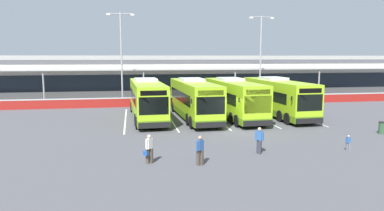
{
  "coord_description": "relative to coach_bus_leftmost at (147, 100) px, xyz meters",
  "views": [
    {
      "loc": [
        -7.74,
        -26.92,
        5.81
      ],
      "look_at": [
        -2.59,
        3.0,
        1.6
      ],
      "focal_mm": 32.86,
      "sensor_mm": 36.0,
      "label": 1
    }
  ],
  "objects": [
    {
      "name": "pedestrian_near_bin",
      "position": [
        6.13,
        -13.28,
        -0.91
      ],
      "size": [
        0.48,
        0.42,
        1.62
      ],
      "color": "#33333D",
      "rests_on": "ground"
    },
    {
      "name": "coach_bus_left_centre",
      "position": [
        4.38,
        -0.58,
        0.0
      ],
      "size": [
        3.33,
        12.25,
        3.78
      ],
      "color": "#9ED11E",
      "rests_on": "ground"
    },
    {
      "name": "coach_bus_centre",
      "position": [
        8.23,
        -0.56,
        0.0
      ],
      "size": [
        3.33,
        12.25,
        3.78
      ],
      "color": "#9ED11E",
      "rests_on": "ground"
    },
    {
      "name": "pedestrian_with_handbag",
      "position": [
        -0.52,
        -14.15,
        -0.93
      ],
      "size": [
        0.57,
        0.56,
        1.62
      ],
      "color": "#4C4238",
      "rests_on": "ground"
    },
    {
      "name": "bay_stripe_mid_west",
      "position": [
        6.37,
        -0.05,
        -1.78
      ],
      "size": [
        0.14,
        13.0,
        0.01
      ],
      "primitive_type": "cube",
      "color": "silver",
      "rests_on": "ground"
    },
    {
      "name": "ground_plane",
      "position": [
        6.37,
        -6.05,
        -1.79
      ],
      "size": [
        200.0,
        200.0,
        0.0
      ],
      "primitive_type": "plane",
      "color": "#4C4C51"
    },
    {
      "name": "coach_bus_leftmost",
      "position": [
        0.0,
        0.0,
        0.0
      ],
      "size": [
        3.33,
        12.25,
        3.78
      ],
      "color": "#9ED11E",
      "rests_on": "ground"
    },
    {
      "name": "lamp_post_west",
      "position": [
        -2.51,
        10.18,
        4.5
      ],
      "size": [
        3.24,
        0.28,
        11.0
      ],
      "color": "#9E9EA3",
      "rests_on": "ground"
    },
    {
      "name": "bay_stripe_far_west",
      "position": [
        -2.03,
        -0.05,
        -1.78
      ],
      "size": [
        0.14,
        13.0,
        0.01
      ],
      "primitive_type": "cube",
      "color": "silver",
      "rests_on": "ground"
    },
    {
      "name": "red_barrier_wall",
      "position": [
        6.37,
        8.45,
        -1.23
      ],
      "size": [
        60.0,
        0.4,
        1.1
      ],
      "color": "maroon",
      "rests_on": "ground"
    },
    {
      "name": "bay_stripe_west",
      "position": [
        2.17,
        -0.05,
        -1.78
      ],
      "size": [
        0.14,
        13.0,
        0.01
      ],
      "primitive_type": "cube",
      "color": "silver",
      "rests_on": "ground"
    },
    {
      "name": "bay_stripe_mid_east",
      "position": [
        14.77,
        -0.05,
        -1.78
      ],
      "size": [
        0.14,
        13.0,
        0.01
      ],
      "primitive_type": "cube",
      "color": "silver",
      "rests_on": "ground"
    },
    {
      "name": "pedestrian_in_dark_coat",
      "position": [
        2.16,
        -14.93,
        -0.91
      ],
      "size": [
        0.48,
        0.41,
        1.62
      ],
      "color": "#4C4238",
      "rests_on": "ground"
    },
    {
      "name": "coach_bus_right_centre",
      "position": [
        12.83,
        -0.29,
        0.0
      ],
      "size": [
        3.33,
        12.25,
        3.78
      ],
      "color": "#9ED11E",
      "rests_on": "ground"
    },
    {
      "name": "lamp_post_centre",
      "position": [
        15.17,
        10.75,
        4.5
      ],
      "size": [
        3.24,
        0.28,
        11.0
      ],
      "color": "#9E9EA3",
      "rests_on": "ground"
    },
    {
      "name": "pedestrian_child",
      "position": [
        11.81,
        -13.64,
        -1.24
      ],
      "size": [
        0.33,
        0.19,
        1.0
      ],
      "color": "slate",
      "rests_on": "ground"
    },
    {
      "name": "terminal_building",
      "position": [
        6.37,
        20.86,
        1.23
      ],
      "size": [
        70.0,
        13.0,
        6.0
      ],
      "color": "beige",
      "rests_on": "ground"
    },
    {
      "name": "bay_stripe_centre",
      "position": [
        10.57,
        -0.05,
        -1.78
      ],
      "size": [
        0.14,
        13.0,
        0.01
      ],
      "primitive_type": "cube",
      "color": "silver",
      "rests_on": "ground"
    },
    {
      "name": "litter_bin",
      "position": [
        17.33,
        -9.62,
        -1.32
      ],
      "size": [
        0.54,
        0.54,
        0.93
      ],
      "color": "#2D5133",
      "rests_on": "ground"
    }
  ]
}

